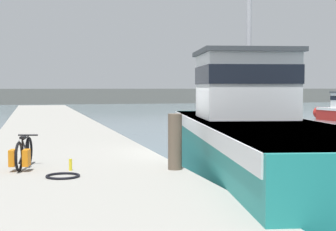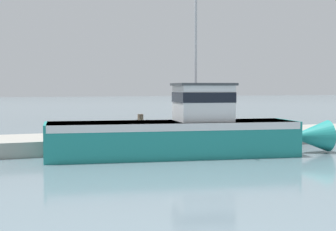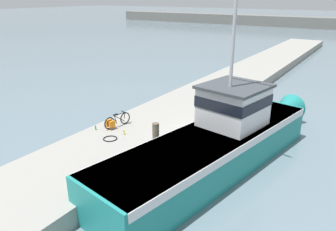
{
  "view_description": "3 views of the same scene",
  "coord_description": "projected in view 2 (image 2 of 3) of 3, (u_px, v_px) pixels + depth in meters",
  "views": [
    {
      "loc": [
        -4.46,
        -13.17,
        2.5
      ],
      "look_at": [
        -1.07,
        -0.37,
        1.78
      ],
      "focal_mm": 55.0,
      "sensor_mm": 36.0,
      "label": 1
    },
    {
      "loc": [
        23.23,
        -11.32,
        3.3
      ],
      "look_at": [
        -0.22,
        -1.63,
        1.92
      ],
      "focal_mm": 55.0,
      "sensor_mm": 36.0,
      "label": 2
    },
    {
      "loc": [
        6.01,
        -13.32,
        7.16
      ],
      "look_at": [
        -3.09,
        0.81,
        0.91
      ],
      "focal_mm": 35.0,
      "sensor_mm": 36.0,
      "label": 3
    }
  ],
  "objects": [
    {
      "name": "water_bottle_by_bike",
      "position": [
        121.0,
        130.0,
        29.8
      ],
      "size": [
        0.07,
        0.07,
        0.23
      ],
      "primitive_type": "cylinder",
      "color": "green",
      "rests_on": "dock_pier"
    },
    {
      "name": "fishing_boat_main",
      "position": [
        186.0,
        131.0,
        24.57
      ],
      "size": [
        5.01,
        14.23,
        9.24
      ],
      "rotation": [
        0.0,
        0.0,
        -0.18
      ],
      "color": "teal",
      "rests_on": "ground_plane"
    },
    {
      "name": "hose_coil",
      "position": [
        120.0,
        133.0,
        28.35
      ],
      "size": [
        0.67,
        0.67,
        0.05
      ],
      "primitive_type": "torus",
      "color": "black",
      "rests_on": "dock_pier"
    },
    {
      "name": "water_bottle_on_curb",
      "position": [
        135.0,
        131.0,
        28.46
      ],
      "size": [
        0.07,
        0.07,
        0.25
      ],
      "primitive_type": "cylinder",
      "color": "yellow",
      "rests_on": "dock_pier"
    },
    {
      "name": "ground_plane",
      "position": [
        200.0,
        153.0,
        25.93
      ],
      "size": [
        320.0,
        320.0,
        0.0
      ],
      "primitive_type": "plane",
      "color": "slate"
    },
    {
      "name": "mooring_post",
      "position": [
        140.0,
        126.0,
        26.26
      ],
      "size": [
        0.3,
        0.3,
        1.2
      ],
      "primitive_type": "cylinder",
      "color": "brown",
      "rests_on": "dock_pier"
    },
    {
      "name": "dock_pier",
      "position": [
        172.0,
        139.0,
        29.16
      ],
      "size": [
        4.52,
        80.0,
        0.75
      ],
      "primitive_type": "cube",
      "color": "gray",
      "rests_on": "ground_plane"
    },
    {
      "name": "bicycle_touring",
      "position": [
        137.0,
        126.0,
        29.53
      ],
      "size": [
        0.62,
        1.62,
        0.7
      ],
      "rotation": [
        0.0,
        0.0,
        -0.19
      ],
      "color": "black",
      "rests_on": "dock_pier"
    }
  ]
}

